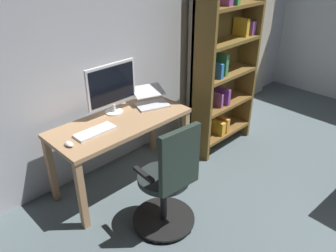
# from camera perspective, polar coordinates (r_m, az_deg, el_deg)

# --- Properties ---
(back_room_partition) EXTENTS (5.69, 0.10, 2.52)m
(back_room_partition) POSITION_cam_1_polar(r_m,az_deg,el_deg) (3.98, -1.36, 14.53)
(back_room_partition) COLOR silver
(back_room_partition) RESTS_ON ground
(curtain_left_panel) EXTENTS (0.40, 0.06, 2.18)m
(curtain_left_panel) POSITION_cam_1_polar(r_m,az_deg,el_deg) (5.53, 15.74, 15.77)
(curtain_left_panel) COLOR beige
(curtain_left_panel) RESTS_ON ground
(curtain_right_panel) EXTENTS (0.40, 0.06, 2.18)m
(curtain_right_panel) POSITION_cam_1_polar(r_m,az_deg,el_deg) (4.36, 5.47, 13.39)
(curtain_right_panel) COLOR beige
(curtain_right_panel) RESTS_ON ground
(desk) EXTENTS (1.37, 0.61, 0.73)m
(desk) POSITION_cam_1_polar(r_m,az_deg,el_deg) (3.31, -7.97, -0.67)
(desk) COLOR tan
(desk) RESTS_ON ground
(office_chair) EXTENTS (0.56, 0.56, 1.04)m
(office_chair) POSITION_cam_1_polar(r_m,az_deg,el_deg) (2.83, 0.11, -9.77)
(office_chair) COLOR black
(office_chair) RESTS_ON ground
(computer_monitor) EXTENTS (0.55, 0.18, 0.50)m
(computer_monitor) POSITION_cam_1_polar(r_m,az_deg,el_deg) (3.31, -9.50, 6.66)
(computer_monitor) COLOR white
(computer_monitor) RESTS_ON desk
(computer_keyboard) EXTENTS (0.38, 0.15, 0.02)m
(computer_keyboard) POSITION_cam_1_polar(r_m,az_deg,el_deg) (3.08, -12.22, -0.94)
(computer_keyboard) COLOR white
(computer_keyboard) RESTS_ON desk
(laptop) EXTENTS (0.42, 0.42, 0.16)m
(laptop) POSITION_cam_1_polar(r_m,az_deg,el_deg) (3.53, -2.93, 4.45)
(laptop) COLOR silver
(laptop) RESTS_ON desk
(computer_mouse) EXTENTS (0.06, 0.10, 0.04)m
(computer_mouse) POSITION_cam_1_polar(r_m,az_deg,el_deg) (2.94, -16.38, -2.95)
(computer_mouse) COLOR white
(computer_mouse) RESTS_ON desk
(bookshelf) EXTENTS (0.86, 0.30, 1.91)m
(bookshelf) POSITION_cam_1_polar(r_m,az_deg,el_deg) (3.94, 9.09, 9.11)
(bookshelf) COLOR brown
(bookshelf) RESTS_ON ground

